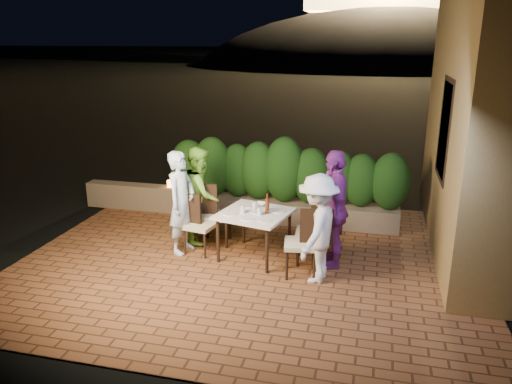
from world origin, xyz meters
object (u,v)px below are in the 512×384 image
(chair_left_back, at_px, (216,214))
(diner_purple, at_px, (334,209))
(dining_table, at_px, (254,235))
(chair_left_front, at_px, (200,224))
(diner_blue, at_px, (181,202))
(bowl, at_px, (260,204))
(diner_green, at_px, (201,194))
(diner_white, at_px, (318,229))
(chair_right_front, at_px, (301,242))
(parapet_lamp, at_px, (170,184))
(beer_bottle, at_px, (267,204))
(chair_right_back, at_px, (312,231))

(chair_left_back, bearing_deg, diner_purple, -18.94)
(dining_table, bearing_deg, chair_left_back, 151.79)
(chair_left_front, xyz_separation_m, chair_left_back, (0.13, 0.43, 0.03))
(diner_blue, bearing_deg, bowl, -62.26)
(diner_green, distance_m, diner_white, 2.33)
(chair_right_front, xyz_separation_m, diner_blue, (-1.98, 0.39, 0.32))
(bowl, xyz_separation_m, diner_purple, (1.21, -0.31, 0.12))
(bowl, relative_size, diner_blue, 0.12)
(dining_table, height_order, chair_left_back, chair_left_back)
(diner_purple, distance_m, parapet_lamp, 3.79)
(chair_left_back, height_order, diner_blue, diner_blue)
(dining_table, distance_m, parapet_lamp, 2.78)
(chair_left_back, xyz_separation_m, diner_white, (1.80, -0.95, 0.27))
(parapet_lamp, bearing_deg, chair_right_front, -36.15)
(chair_right_front, xyz_separation_m, diner_white, (0.25, -0.11, 0.27))
(dining_table, bearing_deg, diner_purple, 1.40)
(beer_bottle, xyz_separation_m, parapet_lamp, (-2.37, 1.73, -0.34))
(diner_purple, height_order, parapet_lamp, diner_purple)
(beer_bottle, xyz_separation_m, chair_left_back, (-0.96, 0.40, -0.39))
(chair_left_back, bearing_deg, chair_left_front, -114.79)
(diner_blue, xyz_separation_m, diner_white, (2.23, -0.49, -0.05))
(diner_green, height_order, diner_white, diner_green)
(chair_left_back, bearing_deg, chair_right_back, -20.50)
(beer_bottle, distance_m, chair_left_back, 1.11)
(bowl, relative_size, diner_green, 0.12)
(dining_table, xyz_separation_m, chair_left_back, (-0.76, 0.41, 0.14))
(chair_left_back, xyz_separation_m, diner_purple, (1.97, -0.38, 0.38))
(beer_bottle, height_order, diner_purple, diner_purple)
(diner_green, bearing_deg, chair_right_front, -128.05)
(dining_table, xyz_separation_m, parapet_lamp, (-2.17, 1.73, 0.20))
(dining_table, relative_size, diner_white, 0.64)
(beer_bottle, bearing_deg, diner_white, -32.89)
(beer_bottle, height_order, diner_white, diner_white)
(diner_blue, bearing_deg, diner_white, -92.68)
(chair_right_back, bearing_deg, diner_purple, 172.49)
(bowl, height_order, diner_purple, diner_purple)
(diner_white, bearing_deg, chair_left_front, -94.20)
(chair_right_front, distance_m, diner_green, 2.09)
(diner_blue, relative_size, diner_green, 1.02)
(chair_left_back, distance_m, chair_right_front, 1.77)
(beer_bottle, height_order, bowl, beer_bottle)
(diner_white, bearing_deg, diner_purple, 174.62)
(dining_table, xyz_separation_m, diner_green, (-1.05, 0.49, 0.44))
(bowl, distance_m, chair_right_back, 0.97)
(diner_green, relative_size, parapet_lamp, 11.67)
(beer_bottle, xyz_separation_m, bowl, (-0.20, 0.33, -0.14))
(dining_table, relative_size, chair_right_back, 0.98)
(diner_white, bearing_deg, chair_right_front, -102.93)
(diner_blue, height_order, diner_purple, diner_purple)
(chair_right_back, relative_size, diner_white, 0.66)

